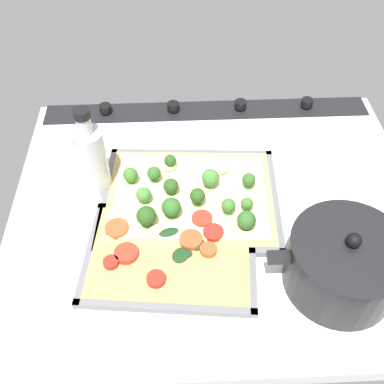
# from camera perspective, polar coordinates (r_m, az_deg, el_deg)

# --- Properties ---
(ground_plane) EXTENTS (0.80, 0.67, 0.03)m
(ground_plane) POSITION_cam_1_polar(r_m,az_deg,el_deg) (0.91, 3.14, -2.35)
(ground_plane) COLOR silver
(stove_control_panel) EXTENTS (0.77, 0.07, 0.03)m
(stove_control_panel) POSITION_cam_1_polar(r_m,az_deg,el_deg) (1.11, 1.86, 10.28)
(stove_control_panel) COLOR black
(stove_control_panel) RESTS_ON ground_plane
(baking_tray_front) EXTENTS (0.36, 0.29, 0.01)m
(baking_tray_front) POSITION_cam_1_polar(r_m,az_deg,el_deg) (0.90, -0.23, -0.87)
(baking_tray_front) COLOR slate
(baking_tray_front) RESTS_ON ground_plane
(broccoli_pizza) EXTENTS (0.34, 0.27, 0.06)m
(broccoli_pizza) POSITION_cam_1_polar(r_m,az_deg,el_deg) (0.89, -0.34, -0.39)
(broccoli_pizza) COLOR tan
(broccoli_pizza) RESTS_ON baking_tray_front
(baking_tray_back) EXTENTS (0.32, 0.25, 0.01)m
(baking_tray_back) POSITION_cam_1_polar(r_m,az_deg,el_deg) (0.82, -2.70, -8.04)
(baking_tray_back) COLOR slate
(baking_tray_back) RESTS_ON ground_plane
(veggie_pizza_back) EXTENTS (0.29, 0.22, 0.02)m
(veggie_pizza_back) POSITION_cam_1_polar(r_m,az_deg,el_deg) (0.81, -2.78, -7.49)
(veggie_pizza_back) COLOR tan
(veggie_pizza_back) RESTS_ON baking_tray_back
(cooking_pot) EXTENTS (0.26, 0.19, 0.13)m
(cooking_pot) POSITION_cam_1_polar(r_m,az_deg,el_deg) (0.79, 18.43, -8.51)
(cooking_pot) COLOR black
(cooking_pot) RESTS_ON ground_plane
(oil_bottle) EXTENTS (0.06, 0.06, 0.20)m
(oil_bottle) POSITION_cam_1_polar(r_m,az_deg,el_deg) (0.89, -12.40, 3.96)
(oil_bottle) COLOR #B7BCC6
(oil_bottle) RESTS_ON ground_plane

